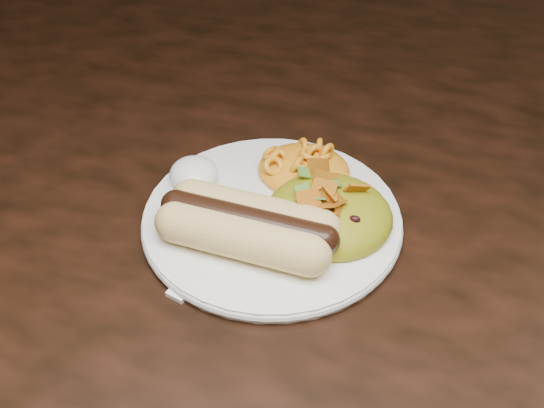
# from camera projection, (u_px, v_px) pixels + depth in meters

# --- Properties ---
(table) EXTENTS (1.60, 0.90, 0.75)m
(table) POSITION_uv_depth(u_px,v_px,m) (405.00, 230.00, 0.65)
(table) COLOR black
(table) RESTS_ON floor
(plate) EXTENTS (0.26, 0.26, 0.01)m
(plate) POSITION_uv_depth(u_px,v_px,m) (272.00, 218.00, 0.52)
(plate) COLOR white
(plate) RESTS_ON table
(hotdog) EXTENTS (0.12, 0.07, 0.03)m
(hotdog) POSITION_uv_depth(u_px,v_px,m) (248.00, 225.00, 0.48)
(hotdog) COLOR #FDD992
(hotdog) RESTS_ON plate
(mac_and_cheese) EXTENTS (0.09, 0.09, 0.03)m
(mac_and_cheese) POSITION_uv_depth(u_px,v_px,m) (304.00, 159.00, 0.55)
(mac_and_cheese) COLOR orange
(mac_and_cheese) RESTS_ON plate
(sour_cream) EXTENTS (0.05, 0.05, 0.03)m
(sour_cream) POSITION_uv_depth(u_px,v_px,m) (193.00, 169.00, 0.54)
(sour_cream) COLOR white
(sour_cream) RESTS_ON plate
(taco_salad) EXTENTS (0.10, 0.10, 0.05)m
(taco_salad) POSITION_uv_depth(u_px,v_px,m) (330.00, 205.00, 0.50)
(taco_salad) COLOR #B4780F
(taco_salad) RESTS_ON plate
(fork) EXTENTS (0.06, 0.14, 0.00)m
(fork) POSITION_uv_depth(u_px,v_px,m) (214.00, 256.00, 0.49)
(fork) COLOR white
(fork) RESTS_ON table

